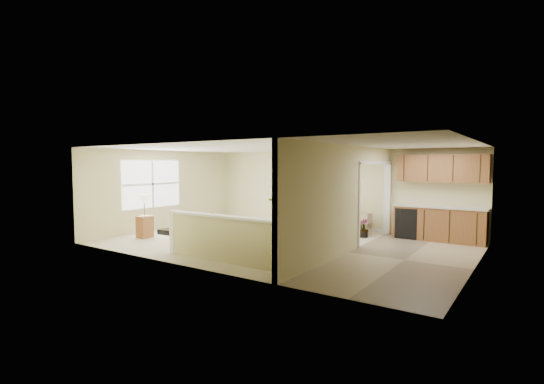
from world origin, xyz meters
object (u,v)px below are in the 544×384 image
Objects in this scene: lamp_stand at (145,219)px; loveseat at (345,222)px; palm_plant at (286,208)px; piano at (191,215)px; piano_bench at (244,230)px; accent_table at (301,215)px; small_plant at (363,229)px.

loveseat is at bearing 42.22° from lamp_stand.
lamp_stand is at bearing -117.96° from palm_plant.
piano is 2.23× the size of piano_bench.
piano is 2.53× the size of accent_table.
small_plant is at bearing -10.07° from accent_table.
piano is 1.38m from lamp_stand.
lamp_stand reaches higher than loveseat.
piano is 3.31× the size of small_plant.
small_plant reaches higher than piano_bench.
small_plant is at bearing -3.72° from loveseat.
piano is 5.10m from small_plant.
piano reaches higher than palm_plant.
piano is 1.42× the size of lamp_stand.
loveseat is at bearing 31.86° from piano.
lamp_stand is at bearing -145.16° from small_plant.
palm_plant is at bearing 96.53° from piano_bench.
piano_bench is 1.14× the size of accent_table.
piano_bench is (1.96, 0.13, -0.29)m from piano.
palm_plant reaches higher than loveseat.
accent_table is 1.31× the size of small_plant.
lamp_stand is (-2.78, -3.93, 0.08)m from accent_table.
palm_plant reaches higher than small_plant.
accent_table is at bearing 82.25° from piano_bench.
accent_table is 0.56× the size of lamp_stand.
loveseat is (3.84, 2.63, -0.22)m from piano.
piano reaches higher than loveseat.
lamp_stand is (-2.44, -1.43, 0.26)m from piano_bench.
piano_bench is 2.64m from palm_plant.
loveseat reaches higher than small_plant.
palm_plant is 2.30× the size of small_plant.
piano reaches higher than lamp_stand.
piano_bench is 3.13m from loveseat.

